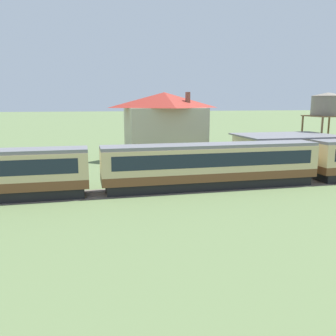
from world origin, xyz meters
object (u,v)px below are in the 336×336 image
Objects in this scene: station_house_red_roof at (164,125)px; water_tower at (327,105)px; station_building at (285,150)px; passenger_train at (214,164)px.

station_house_red_roof is 1.20× the size of water_tower.
water_tower is (23.22, -4.64, 2.80)m from station_house_red_roof.
station_building is at bearing -156.71° from water_tower.
passenger_train is 18.59m from station_house_red_roof.
station_house_red_roof is (-14.54, 8.38, 2.91)m from station_building.
water_tower reaches higher than station_building.
station_house_red_roof reaches higher than station_building.
station_house_red_roof is (-0.77, 18.40, 2.55)m from passenger_train.
passenger_train is at bearing -143.97° from station_building.
passenger_train is 11.47× the size of water_tower.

